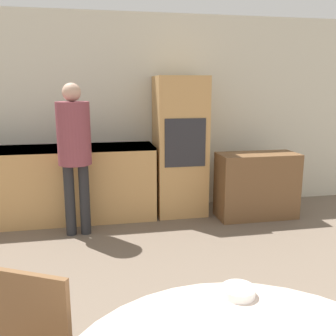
% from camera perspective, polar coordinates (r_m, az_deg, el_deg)
% --- Properties ---
extents(wall_back, '(6.98, 0.05, 2.60)m').
position_cam_1_polar(wall_back, '(5.10, -5.11, 8.13)').
color(wall_back, beige).
rests_on(wall_back, ground_plane).
extents(kitchen_counter, '(2.83, 0.60, 0.94)m').
position_cam_1_polar(kitchen_counter, '(4.90, -18.86, -2.32)').
color(kitchen_counter, tan).
rests_on(kitchen_counter, ground_plane).
extents(oven_unit, '(0.64, 0.59, 1.80)m').
position_cam_1_polar(oven_unit, '(4.91, 1.83, 3.30)').
color(oven_unit, tan).
rests_on(oven_unit, ground_plane).
extents(sideboard, '(1.02, 0.45, 0.84)m').
position_cam_1_polar(sideboard, '(4.96, 13.36, -2.61)').
color(sideboard, brown).
rests_on(sideboard, ground_plane).
extents(person_standing, '(0.36, 0.36, 1.71)m').
position_cam_1_polar(person_standing, '(4.24, -14.10, 3.65)').
color(person_standing, '#262628').
rests_on(person_standing, ground_plane).
extents(bowl_near, '(0.15, 0.15, 0.04)m').
position_cam_1_polar(bowl_near, '(1.83, 10.68, -17.98)').
color(bowl_near, white).
rests_on(bowl_near, dining_table).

